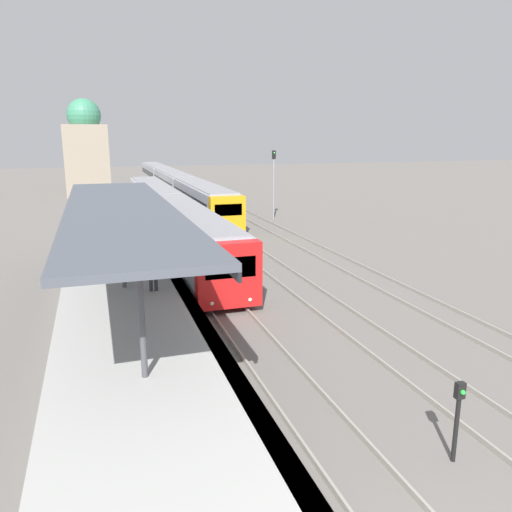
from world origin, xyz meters
name	(u,v)px	position (x,y,z in m)	size (l,w,h in m)	color
platform_canopy	(121,209)	(-3.88, 16.18, 4.12)	(4.00, 20.41, 3.33)	#4C515B
person_on_platform	(153,267)	(-2.84, 15.30, 1.91)	(0.40, 0.40, 1.66)	#2D2D33
train_near	(168,213)	(0.00, 30.89, 1.67)	(2.62, 33.53, 3.01)	red
train_far	(174,183)	(4.00, 54.22, 1.65)	(2.54, 49.41, 2.97)	gold
signal_post_near	(458,413)	(2.21, 3.80, 1.16)	(0.20, 0.21, 1.87)	black
signal_mast_far	(274,177)	(9.76, 36.12, 3.58)	(0.28, 0.29, 5.77)	gray
distant_domed_building	(87,151)	(-5.32, 58.91, 5.23)	(4.94, 4.94, 11.20)	gray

